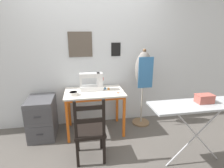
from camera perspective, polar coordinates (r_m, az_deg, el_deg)
ground_plane at (r=2.96m, az=-4.82°, el=-17.89°), size 14.00×14.00×0.00m
wall_back at (r=3.14m, az=-6.66°, el=9.21°), size 10.00×0.07×2.55m
sewing_table at (r=2.92m, az=-5.71°, el=-4.25°), size 0.97×0.61×0.73m
sewing_machine at (r=2.92m, az=-6.36°, el=0.57°), size 0.39×0.16×0.32m
fabric_bowl at (r=2.78m, az=-12.48°, el=-3.02°), size 0.15×0.15×0.05m
scissors at (r=2.83m, az=2.48°, el=-2.81°), size 0.13×0.07×0.01m
thread_spool_near_machine at (r=2.98m, az=-2.28°, el=-1.39°), size 0.04×0.04×0.04m
thread_spool_mid_table at (r=2.97m, az=-1.15°, el=-1.59°), size 0.04×0.04×0.03m
wooden_chair at (r=2.39m, az=-7.26°, el=-15.04°), size 0.40×0.38×0.91m
filing_cabinet at (r=3.13m, az=-21.82°, el=-10.12°), size 0.41×0.56×0.66m
dress_form at (r=3.12m, az=10.18°, el=3.33°), size 0.32×0.32×1.41m
ironing_board at (r=2.38m, az=27.02°, el=-6.69°), size 1.25×0.38×0.85m
storage_box at (r=2.40m, az=27.95°, el=-4.22°), size 0.21×0.13×0.10m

